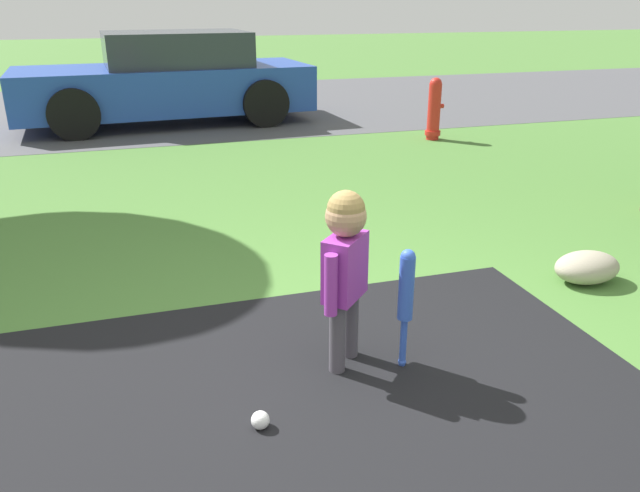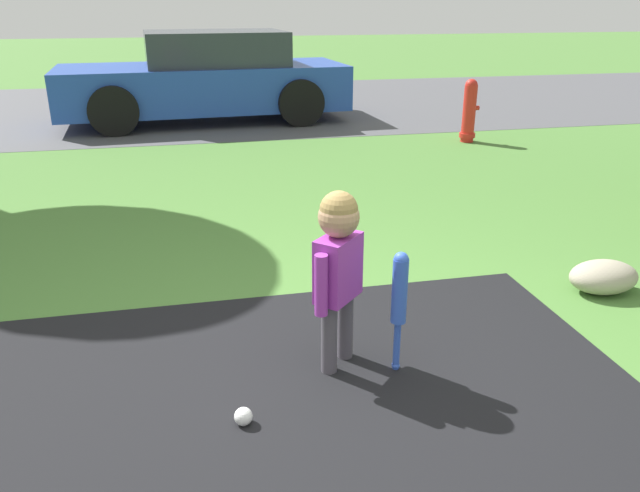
% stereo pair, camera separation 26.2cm
% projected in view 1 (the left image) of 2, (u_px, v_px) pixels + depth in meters
% --- Properties ---
extents(ground_plane, '(60.00, 60.00, 0.00)m').
position_uv_depth(ground_plane, '(349.00, 382.00, 2.98)').
color(ground_plane, '#477533').
extents(street_strip, '(40.00, 6.00, 0.01)m').
position_uv_depth(street_strip, '(179.00, 107.00, 10.54)').
color(street_strip, '#4C4C51').
rests_on(street_strip, ground).
extents(child, '(0.27, 0.28, 0.90)m').
position_uv_depth(child, '(345.00, 256.00, 2.92)').
color(child, '#4C4751').
rests_on(child, ground).
extents(baseball_bat, '(0.07, 0.07, 0.62)m').
position_uv_depth(baseball_bat, '(406.00, 292.00, 2.97)').
color(baseball_bat, blue).
rests_on(baseball_bat, ground).
extents(sports_ball, '(0.08, 0.08, 0.08)m').
position_uv_depth(sports_ball, '(260.00, 420.00, 2.65)').
color(sports_ball, white).
rests_on(sports_ball, ground).
extents(fire_hydrant, '(0.23, 0.20, 0.79)m').
position_uv_depth(fire_hydrant, '(434.00, 110.00, 8.01)').
color(fire_hydrant, red).
rests_on(fire_hydrant, ground).
extents(parked_car, '(4.20, 1.99, 1.28)m').
position_uv_depth(parked_car, '(168.00, 80.00, 9.02)').
color(parked_car, '#2347AD').
rests_on(parked_car, ground).
extents(edging_rock, '(0.44, 0.30, 0.20)m').
position_uv_depth(edging_rock, '(587.00, 267.00, 4.00)').
color(edging_rock, '#9E937F').
rests_on(edging_rock, ground).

